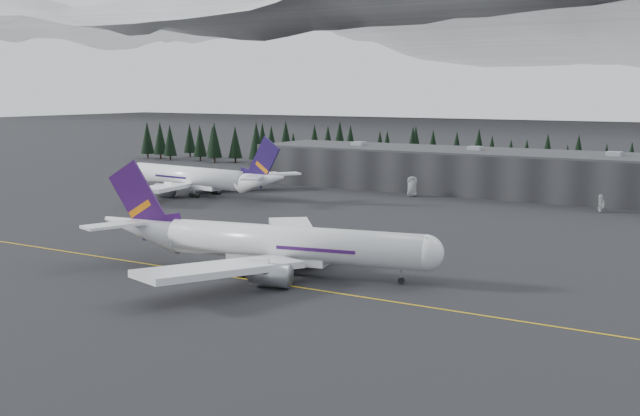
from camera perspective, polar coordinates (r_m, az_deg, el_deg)
The scene contains 8 objects.
ground at distance 132.66m, azimuth -4.56°, elevation -4.93°, with size 1400.00×1400.00×0.00m, color black.
taxiline at distance 131.10m, azimuth -5.08°, elevation -5.09°, with size 400.00×0.40×0.02m, color gold.
terminal at distance 242.61m, azimuth 13.16°, elevation 2.46°, with size 160.00×30.00×12.60m.
treeline at distance 277.70m, azimuth 15.61°, elevation 3.35°, with size 360.00×20.00×15.00m, color black.
jet_main at distance 135.02m, azimuth -4.03°, elevation -2.45°, with size 61.59×56.31×18.31m.
jet_parked at distance 234.93m, azimuth -8.40°, elevation 2.12°, with size 61.75×56.74×18.18m.
gse_vehicle_a at distance 232.85m, azimuth 6.57°, elevation 1.03°, with size 2.66×5.77×1.60m, color silver.
gse_vehicle_b at distance 213.62m, azimuth 19.39°, elevation -0.07°, with size 1.81×4.50×1.53m, color silver.
Camera 1 is at (76.55, -103.94, 30.60)m, focal length 45.00 mm.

